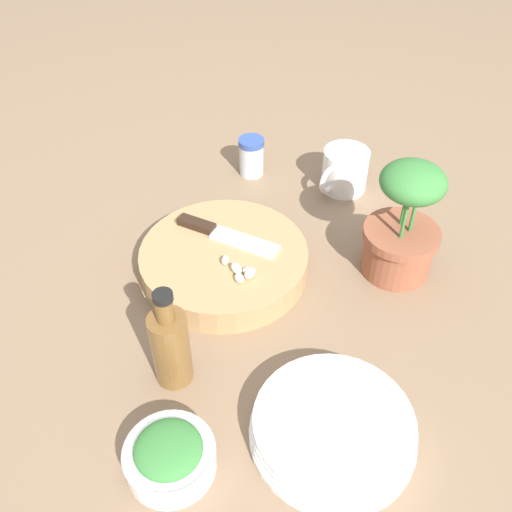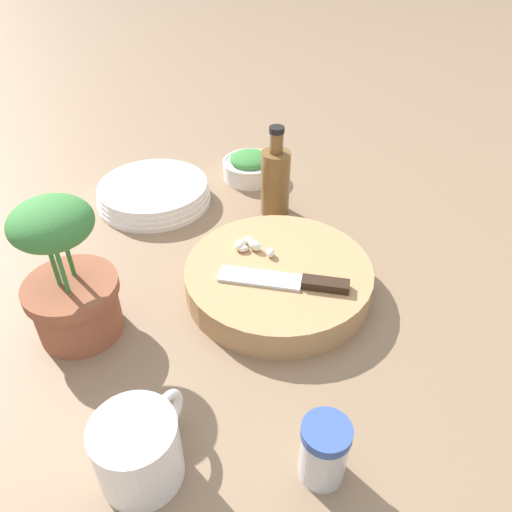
# 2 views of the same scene
# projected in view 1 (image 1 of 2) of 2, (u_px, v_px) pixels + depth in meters

# --- Properties ---
(ground_plane) EXTENTS (5.00, 5.00, 0.00)m
(ground_plane) POSITION_uv_depth(u_px,v_px,m) (258.00, 283.00, 0.97)
(ground_plane) COLOR #7F664C
(cutting_board) EXTENTS (0.29, 0.29, 0.05)m
(cutting_board) POSITION_uv_depth(u_px,v_px,m) (224.00, 261.00, 0.97)
(cutting_board) COLOR tan
(cutting_board) RESTS_ON ground_plane
(chef_knife) EXTENTS (0.11, 0.18, 0.01)m
(chef_knife) POSITION_uv_depth(u_px,v_px,m) (221.00, 233.00, 0.98)
(chef_knife) COLOR black
(chef_knife) RESTS_ON cutting_board
(garlic_cloves) EXTENTS (0.06, 0.06, 0.02)m
(garlic_cloves) POSITION_uv_depth(u_px,v_px,m) (240.00, 271.00, 0.91)
(garlic_cloves) COLOR silver
(garlic_cloves) RESTS_ON cutting_board
(herb_bowl) EXTENTS (0.12, 0.12, 0.06)m
(herb_bowl) POSITION_uv_depth(u_px,v_px,m) (170.00, 456.00, 0.71)
(herb_bowl) COLOR white
(herb_bowl) RESTS_ON ground_plane
(spice_jar) EXTENTS (0.05, 0.05, 0.08)m
(spice_jar) POSITION_uv_depth(u_px,v_px,m) (251.00, 156.00, 1.18)
(spice_jar) COLOR silver
(spice_jar) RESTS_ON ground_plane
(coffee_mug) EXTENTS (0.11, 0.10, 0.09)m
(coffee_mug) POSITION_uv_depth(u_px,v_px,m) (344.00, 170.00, 1.14)
(coffee_mug) COLOR white
(coffee_mug) RESTS_ON ground_plane
(plate_stack) EXTENTS (0.22, 0.22, 0.04)m
(plate_stack) POSITION_uv_depth(u_px,v_px,m) (333.00, 428.00, 0.74)
(plate_stack) COLOR white
(plate_stack) RESTS_ON ground_plane
(oil_bottle) EXTENTS (0.05, 0.05, 0.17)m
(oil_bottle) POSITION_uv_depth(u_px,v_px,m) (171.00, 346.00, 0.78)
(oil_bottle) COLOR brown
(oil_bottle) RESTS_ON ground_plane
(potted_herb) EXTENTS (0.13, 0.13, 0.21)m
(potted_herb) POSITION_uv_depth(u_px,v_px,m) (403.00, 229.00, 0.93)
(potted_herb) COLOR #935138
(potted_herb) RESTS_ON ground_plane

